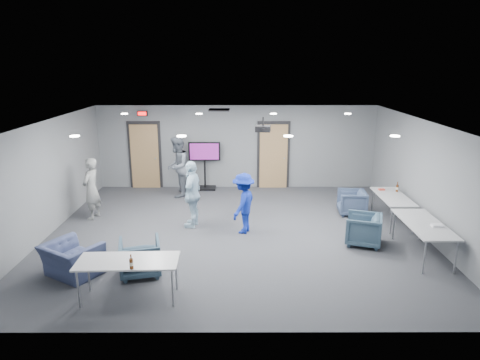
{
  "coord_description": "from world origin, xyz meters",
  "views": [
    {
      "loc": [
        0.08,
        -9.72,
        4.02
      ],
      "look_at": [
        0.1,
        0.49,
        1.2
      ],
      "focal_mm": 32.0,
      "sensor_mm": 36.0,
      "label": 1
    }
  ],
  "objects_px": {
    "chair_right_b": "(363,230)",
    "table_right_a": "(393,198)",
    "chair_front_a": "(140,257)",
    "table_front_left": "(128,263)",
    "bottle_front": "(131,263)",
    "chair_right_a": "(352,202)",
    "projector": "(263,128)",
    "tv_stand": "(205,163)",
    "chair_front_b": "(72,259)",
    "table_right_b": "(424,225)",
    "person_b": "(178,167)",
    "person_d": "(243,203)",
    "bottle_right": "(397,188)",
    "person_c": "(192,194)",
    "person_a": "(91,189)"
  },
  "relations": [
    {
      "from": "tv_stand",
      "to": "chair_right_b",
      "type": "bearing_deg",
      "value": -48.33
    },
    {
      "from": "table_right_a",
      "to": "chair_front_b",
      "type": "bearing_deg",
      "value": 111.24
    },
    {
      "from": "person_a",
      "to": "table_right_a",
      "type": "relative_size",
      "value": 0.99
    },
    {
      "from": "person_a",
      "to": "person_d",
      "type": "bearing_deg",
      "value": 87.09
    },
    {
      "from": "chair_front_a",
      "to": "person_b",
      "type": "bearing_deg",
      "value": -104.15
    },
    {
      "from": "chair_front_b",
      "to": "bottle_front",
      "type": "height_order",
      "value": "bottle_front"
    },
    {
      "from": "chair_right_b",
      "to": "table_right_a",
      "type": "relative_size",
      "value": 0.47
    },
    {
      "from": "chair_front_b",
      "to": "table_right_b",
      "type": "bearing_deg",
      "value": -141.47
    },
    {
      "from": "person_b",
      "to": "person_d",
      "type": "bearing_deg",
      "value": 41.07
    },
    {
      "from": "tv_stand",
      "to": "chair_front_b",
      "type": "bearing_deg",
      "value": -109.9
    },
    {
      "from": "person_a",
      "to": "tv_stand",
      "type": "xyz_separation_m",
      "value": [
        2.77,
        2.71,
        0.07
      ]
    },
    {
      "from": "chair_front_b",
      "to": "table_right_a",
      "type": "xyz_separation_m",
      "value": [
        7.17,
        2.79,
        0.35
      ]
    },
    {
      "from": "chair_front_a",
      "to": "tv_stand",
      "type": "height_order",
      "value": "tv_stand"
    },
    {
      "from": "chair_front_b",
      "to": "table_right_a",
      "type": "relative_size",
      "value": 0.61
    },
    {
      "from": "chair_front_b",
      "to": "projector",
      "type": "distance_m",
      "value": 5.4
    },
    {
      "from": "person_c",
      "to": "chair_front_b",
      "type": "xyz_separation_m",
      "value": [
        -2.08,
        -2.6,
        -0.52
      ]
    },
    {
      "from": "table_right_a",
      "to": "bottle_front",
      "type": "xyz_separation_m",
      "value": [
        -5.7,
        -3.96,
        0.14
      ]
    },
    {
      "from": "chair_right_b",
      "to": "chair_front_a",
      "type": "distance_m",
      "value": 4.96
    },
    {
      "from": "person_a",
      "to": "person_c",
      "type": "relative_size",
      "value": 0.97
    },
    {
      "from": "chair_right_b",
      "to": "bottle_front",
      "type": "bearing_deg",
      "value": -42.18
    },
    {
      "from": "bottle_front",
      "to": "projector",
      "type": "relative_size",
      "value": 0.62
    },
    {
      "from": "chair_right_b",
      "to": "chair_front_a",
      "type": "xyz_separation_m",
      "value": [
        -4.76,
        -1.42,
        0.0
      ]
    },
    {
      "from": "chair_right_a",
      "to": "projector",
      "type": "relative_size",
      "value": 1.78
    },
    {
      "from": "person_d",
      "to": "chair_right_b",
      "type": "bearing_deg",
      "value": 97.44
    },
    {
      "from": "person_a",
      "to": "table_right_a",
      "type": "height_order",
      "value": "person_a"
    },
    {
      "from": "chair_front_a",
      "to": "projector",
      "type": "distance_m",
      "value": 4.52
    },
    {
      "from": "chair_front_a",
      "to": "table_front_left",
      "type": "relative_size",
      "value": 0.45
    },
    {
      "from": "table_right_a",
      "to": "table_right_b",
      "type": "height_order",
      "value": "same"
    },
    {
      "from": "chair_right_a",
      "to": "bottle_right",
      "type": "height_order",
      "value": "bottle_right"
    },
    {
      "from": "table_front_left",
      "to": "projector",
      "type": "bearing_deg",
      "value": 56.26
    },
    {
      "from": "table_right_b",
      "to": "bottle_front",
      "type": "height_order",
      "value": "bottle_front"
    },
    {
      "from": "table_front_left",
      "to": "projector",
      "type": "xyz_separation_m",
      "value": [
        2.53,
        4.04,
        1.72
      ]
    },
    {
      "from": "person_c",
      "to": "table_front_left",
      "type": "relative_size",
      "value": 0.96
    },
    {
      "from": "person_b",
      "to": "person_c",
      "type": "height_order",
      "value": "person_b"
    },
    {
      "from": "person_b",
      "to": "person_c",
      "type": "bearing_deg",
      "value": 22.91
    },
    {
      "from": "chair_front_a",
      "to": "table_right_a",
      "type": "bearing_deg",
      "value": -168.55
    },
    {
      "from": "person_d",
      "to": "table_front_left",
      "type": "height_order",
      "value": "person_d"
    },
    {
      "from": "person_b",
      "to": "projector",
      "type": "height_order",
      "value": "projector"
    },
    {
      "from": "person_c",
      "to": "chair_right_a",
      "type": "bearing_deg",
      "value": 113.1
    },
    {
      "from": "person_c",
      "to": "chair_right_b",
      "type": "distance_m",
      "value": 4.18
    },
    {
      "from": "chair_right_a",
      "to": "chair_front_a",
      "type": "relative_size",
      "value": 0.94
    },
    {
      "from": "person_b",
      "to": "table_right_a",
      "type": "distance_m",
      "value": 6.27
    },
    {
      "from": "person_d",
      "to": "bottle_right",
      "type": "relative_size",
      "value": 5.51
    },
    {
      "from": "table_right_a",
      "to": "bottle_front",
      "type": "height_order",
      "value": "bottle_front"
    },
    {
      "from": "chair_right_b",
      "to": "table_front_left",
      "type": "distance_m",
      "value": 5.29
    },
    {
      "from": "chair_right_a",
      "to": "table_right_b",
      "type": "height_order",
      "value": "table_right_b"
    },
    {
      "from": "person_d",
      "to": "chair_front_a",
      "type": "distance_m",
      "value": 2.98
    },
    {
      "from": "bottle_front",
      "to": "tv_stand",
      "type": "relative_size",
      "value": 0.16
    },
    {
      "from": "chair_right_b",
      "to": "table_front_left",
      "type": "bearing_deg",
      "value": -45.91
    },
    {
      "from": "person_d",
      "to": "chair_right_b",
      "type": "relative_size",
      "value": 1.91
    }
  ]
}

